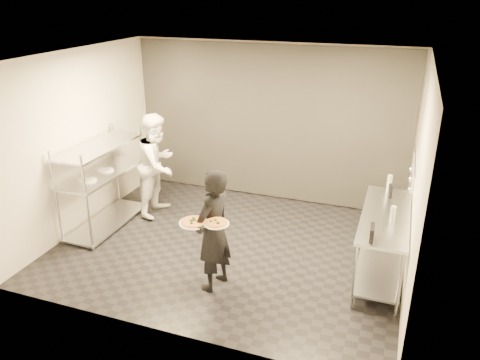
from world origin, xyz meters
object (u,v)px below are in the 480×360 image
(pizza_plate_far, at_px, (217,223))
(chef, at_px, (158,165))
(waiter, at_px, (213,231))
(pizza_plate_near, at_px, (194,222))
(prep_counter, at_px, (383,234))
(bottle_dark, at_px, (390,191))
(pass_rack, at_px, (103,181))
(bottle_green, at_px, (389,183))
(pos_monitor, at_px, (372,233))
(salad_plate, at_px, (215,182))
(bottle_clear, at_px, (393,214))

(pizza_plate_far, bearing_deg, chef, 134.18)
(waiter, height_order, pizza_plate_near, waiter)
(prep_counter, bearing_deg, bottle_dark, 88.60)
(pizza_plate_near, relative_size, pizza_plate_far, 1.18)
(pass_rack, xyz_separation_m, prep_counter, (4.33, 0.00, -0.14))
(bottle_dark, bearing_deg, bottle_green, 97.47)
(waiter, bearing_deg, bottle_green, 145.18)
(pass_rack, relative_size, pos_monitor, 7.03)
(pos_monitor, xyz_separation_m, bottle_green, (0.10, 1.48, 0.04))
(prep_counter, bearing_deg, pass_rack, -179.97)
(waiter, height_order, bottle_green, waiter)
(pizza_plate_far, bearing_deg, bottle_dark, 42.59)
(bottle_green, bearing_deg, pizza_plate_near, -136.97)
(pizza_plate_near, relative_size, bottle_green, 1.42)
(salad_plate, bearing_deg, bottle_dark, 31.22)
(chef, distance_m, pizza_plate_far, 2.67)
(waiter, distance_m, pos_monitor, 1.91)
(prep_counter, relative_size, chef, 1.03)
(waiter, height_order, bottle_dark, waiter)
(prep_counter, relative_size, waiter, 1.11)
(pizza_plate_near, bearing_deg, pass_rack, 150.57)
(pizza_plate_far, relative_size, bottle_dark, 1.46)
(bottle_dark, bearing_deg, pizza_plate_far, -137.41)
(chef, distance_m, bottle_dark, 3.75)
(bottle_clear, xyz_separation_m, bottle_dark, (-0.07, 0.73, -0.00))
(pizza_plate_near, height_order, pizza_plate_far, pizza_plate_far)
(pos_monitor, distance_m, bottle_dark, 1.27)
(pizza_plate_far, bearing_deg, pass_rack, 154.18)
(salad_plate, height_order, bottle_dark, salad_plate)
(prep_counter, relative_size, pos_monitor, 7.91)
(chef, bearing_deg, prep_counter, -99.74)
(bottle_green, bearing_deg, chef, -179.38)
(pizza_plate_near, relative_size, salad_plate, 1.32)
(prep_counter, bearing_deg, bottle_clear, -66.59)
(prep_counter, distance_m, bottle_clear, 0.45)
(pizza_plate_near, height_order, bottle_clear, bottle_clear)
(pass_rack, height_order, pizza_plate_far, pass_rack)
(pass_rack, xyz_separation_m, chef, (0.60, 0.72, 0.11))
(prep_counter, xyz_separation_m, pos_monitor, (-0.12, -0.72, 0.38))
(pizza_plate_far, bearing_deg, prep_counter, 32.46)
(waiter, bearing_deg, prep_counter, 130.09)
(pizza_plate_near, distance_m, bottle_clear, 2.46)
(pizza_plate_near, distance_m, salad_plate, 0.61)
(pass_rack, bearing_deg, chef, 50.27)
(waiter, xyz_separation_m, chef, (-1.72, 1.70, 0.06))
(bottle_green, distance_m, bottle_clear, 0.96)
(waiter, xyz_separation_m, bottle_dark, (2.02, 1.53, 0.21))
(chef, distance_m, bottle_clear, 3.92)
(pass_rack, bearing_deg, bottle_clear, -2.47)
(pass_rack, xyz_separation_m, pizza_plate_far, (2.46, -1.19, 0.28))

